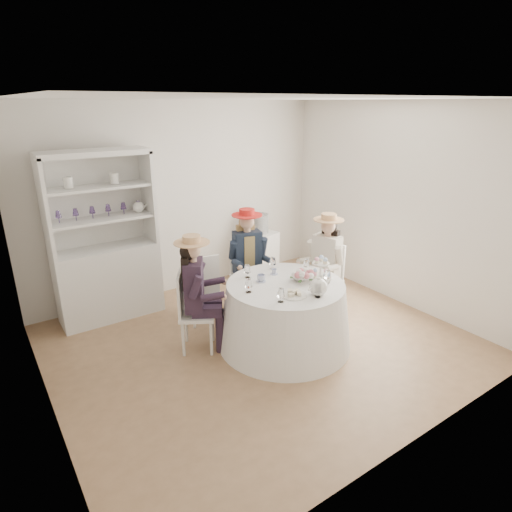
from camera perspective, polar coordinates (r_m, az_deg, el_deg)
ground at (r=5.14m, az=0.64°, el=-11.40°), size 4.50×4.50×0.00m
ceiling at (r=4.40m, az=0.79°, el=20.29°), size 4.50×4.50×0.00m
wall_back at (r=6.28m, az=-9.93°, el=7.45°), size 4.50×0.00×4.50m
wall_front at (r=3.27m, az=21.39°, el=-5.37°), size 4.50×0.00×4.50m
wall_left at (r=3.84m, az=-28.00°, el=-2.64°), size 0.00×4.50×4.50m
wall_right at (r=6.12m, az=18.32°, el=6.43°), size 0.00×4.50×4.50m
tea_table at (r=4.94m, az=3.86°, el=-7.78°), size 1.52×1.52×0.76m
hutch at (r=5.76m, az=-19.31°, el=-0.64°), size 1.45×0.94×2.14m
side_table at (r=6.84m, az=0.39°, el=0.21°), size 0.58×0.58×0.73m
hatbox at (r=6.69m, az=0.40°, el=4.37°), size 0.39×0.39×0.30m
guest_left at (r=4.72m, az=-7.97°, el=-4.13°), size 0.58×0.53×1.35m
guest_mid at (r=5.58m, az=-1.11°, el=0.20°), size 0.53×0.56×1.39m
guest_right at (r=5.59m, az=9.25°, el=-0.34°), size 0.55×0.51×1.35m
spare_chair at (r=5.37m, az=-7.09°, el=-4.08°), size 0.45×0.45×0.93m
teacup_a at (r=4.81m, az=0.69°, el=-3.02°), size 0.11×0.11×0.07m
teacup_b at (r=5.01m, az=2.42°, el=-2.14°), size 0.08×0.08×0.06m
teacup_c at (r=4.99m, az=5.89°, el=-2.27°), size 0.09×0.09×0.07m
flower_bowl at (r=4.88m, az=5.86°, el=-2.94°), size 0.26×0.26×0.05m
flower_arrangement at (r=4.81m, az=6.24°, el=-2.40°), size 0.20×0.20×0.07m
table_teapot at (r=4.52m, az=8.32°, el=-4.10°), size 0.27×0.19×0.20m
sandwich_plate at (r=4.50m, az=5.09°, el=-5.10°), size 0.27×0.27×0.06m
cupcake_stand at (r=4.95m, az=8.60°, el=-1.88°), size 0.26×0.26×0.25m
stemware_set at (r=4.75m, az=3.99°, el=-2.88°), size 0.98×0.98×0.15m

